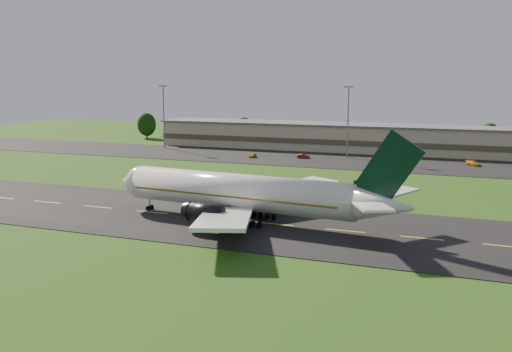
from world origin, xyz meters
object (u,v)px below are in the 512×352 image
(service_vehicle_c, at_px, (391,159))
(service_vehicle_d, at_px, (474,163))
(service_vehicle_a, at_px, (253,155))
(airliner, at_px, (244,193))
(terminal, at_px, (363,138))
(light_mast_centre, at_px, (348,113))
(light_mast_west, at_px, (164,109))
(service_vehicle_b, at_px, (303,156))

(service_vehicle_c, xyz_separation_m, service_vehicle_d, (20.97, 0.30, -0.03))
(service_vehicle_a, xyz_separation_m, service_vehicle_c, (38.16, 5.69, 0.04))
(service_vehicle_c, relative_size, service_vehicle_d, 1.10)
(airliner, xyz_separation_m, terminal, (0.47, 96.26, -0.67))
(service_vehicle_c, distance_m, service_vehicle_d, 20.97)
(terminal, height_order, light_mast_centre, light_mast_centre)
(terminal, height_order, service_vehicle_c, terminal)
(airliner, bearing_deg, service_vehicle_c, 85.92)
(terminal, distance_m, service_vehicle_d, 38.96)
(light_mast_west, height_order, light_mast_centre, same)
(light_mast_west, distance_m, service_vehicle_b, 50.92)
(airliner, relative_size, terminal, 0.35)
(light_mast_west, height_order, service_vehicle_b, light_mast_west)
(service_vehicle_b, bearing_deg, terminal, -39.79)
(service_vehicle_b, bearing_deg, service_vehicle_c, -96.75)
(light_mast_west, bearing_deg, service_vehicle_c, -3.86)
(light_mast_centre, xyz_separation_m, service_vehicle_c, (13.20, -4.93, -12.00))
(light_mast_west, bearing_deg, service_vehicle_a, -16.87)
(light_mast_centre, bearing_deg, service_vehicle_a, -156.94)
(light_mast_west, height_order, service_vehicle_c, light_mast_west)
(airliner, height_order, light_mast_centre, light_mast_centre)
(light_mast_west, relative_size, service_vehicle_c, 4.44)
(service_vehicle_a, height_order, service_vehicle_b, service_vehicle_b)
(light_mast_centre, distance_m, service_vehicle_d, 36.52)
(light_mast_west, distance_m, light_mast_centre, 60.00)
(light_mast_centre, bearing_deg, terminal, 85.05)
(airliner, xyz_separation_m, light_mast_centre, (-0.93, 80.08, 8.08))
(terminal, relative_size, light_mast_west, 7.13)
(light_mast_centre, height_order, service_vehicle_c, light_mast_centre)
(light_mast_west, relative_size, light_mast_centre, 1.00)
(airliner, bearing_deg, service_vehicle_a, 115.63)
(terminal, xyz_separation_m, service_vehicle_b, (-12.43, -23.17, -3.29))
(service_vehicle_b, height_order, service_vehicle_c, service_vehicle_c)
(service_vehicle_c, height_order, service_vehicle_d, service_vehicle_c)
(service_vehicle_d, bearing_deg, terminal, 101.21)
(service_vehicle_a, bearing_deg, service_vehicle_c, 7.05)
(airliner, bearing_deg, service_vehicle_d, 71.41)
(light_mast_centre, height_order, service_vehicle_d, light_mast_centre)
(service_vehicle_b, distance_m, service_vehicle_d, 45.25)
(service_vehicle_c, bearing_deg, light_mast_centre, 169.46)
(light_mast_west, relative_size, service_vehicle_a, 5.81)
(service_vehicle_b, xyz_separation_m, service_vehicle_c, (24.22, 2.05, 0.04))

